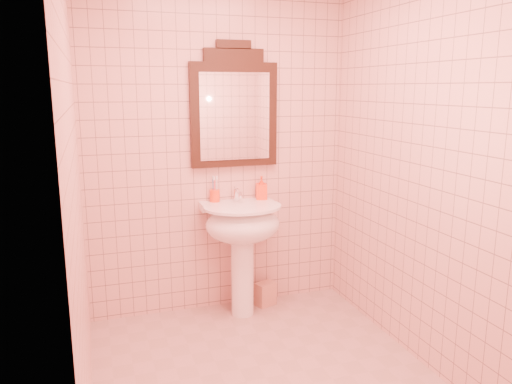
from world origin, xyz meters
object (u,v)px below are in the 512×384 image
object	(u,v)px
soap_dispenser	(261,188)
towel	(265,294)
mirror	(234,109)
pedestal_sink	(243,232)
toothbrush_cup	(215,196)

from	to	relation	value
soap_dispenser	towel	size ratio (longest dim) A/B	0.97
soap_dispenser	towel	world-z (taller)	soap_dispenser
mirror	soap_dispenser	xyz separation A→B (m)	(0.20, -0.05, -0.60)
pedestal_sink	towel	bearing A→B (deg)	25.66
pedestal_sink	soap_dispenser	bearing A→B (deg)	37.30
soap_dispenser	mirror	bearing A→B (deg)	179.98
mirror	toothbrush_cup	xyz separation A→B (m)	(-0.16, -0.02, -0.64)
towel	toothbrush_cup	bearing A→B (deg)	169.07
toothbrush_cup	soap_dispenser	world-z (taller)	soap_dispenser
mirror	toothbrush_cup	distance (m)	0.67
mirror	towel	size ratio (longest dim) A/B	4.95
soap_dispenser	pedestal_sink	bearing A→B (deg)	-129.24
soap_dispenser	towel	bearing A→B (deg)	-53.79
pedestal_sink	mirror	world-z (taller)	mirror
toothbrush_cup	pedestal_sink	bearing A→B (deg)	-47.71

